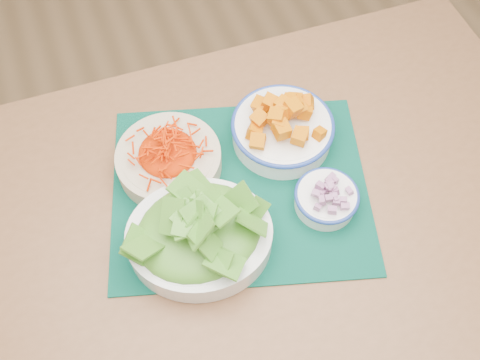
{
  "coord_description": "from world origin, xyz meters",
  "views": [
    {
      "loc": [
        -0.39,
        -0.55,
        1.66
      ],
      "look_at": [
        -0.2,
        -0.06,
        0.78
      ],
      "focal_mm": 40.0,
      "sensor_mm": 36.0,
      "label": 1
    }
  ],
  "objects_px": {
    "carrot_bowl": "(168,156)",
    "lettuce_bowl": "(199,231)",
    "placemat": "(240,188)",
    "squash_bowl": "(283,125)",
    "table": "(252,242)",
    "onion_bowl": "(327,197)"
  },
  "relations": [
    {
      "from": "lettuce_bowl",
      "to": "table",
      "type": "bearing_deg",
      "value": 19.43
    },
    {
      "from": "placemat",
      "to": "onion_bowl",
      "type": "bearing_deg",
      "value": -17.12
    },
    {
      "from": "placemat",
      "to": "carrot_bowl",
      "type": "relative_size",
      "value": 1.9
    },
    {
      "from": "placemat",
      "to": "carrot_bowl",
      "type": "xyz_separation_m",
      "value": [
        -0.11,
        0.1,
        0.04
      ]
    },
    {
      "from": "squash_bowl",
      "to": "onion_bowl",
      "type": "bearing_deg",
      "value": -84.91
    },
    {
      "from": "carrot_bowl",
      "to": "onion_bowl",
      "type": "relative_size",
      "value": 1.93
    },
    {
      "from": "table",
      "to": "onion_bowl",
      "type": "distance_m",
      "value": 0.19
    },
    {
      "from": "placemat",
      "to": "carrot_bowl",
      "type": "bearing_deg",
      "value": 156.44
    },
    {
      "from": "table",
      "to": "carrot_bowl",
      "type": "relative_size",
      "value": 5.25
    },
    {
      "from": "carrot_bowl",
      "to": "squash_bowl",
      "type": "distance_m",
      "value": 0.23
    },
    {
      "from": "table",
      "to": "onion_bowl",
      "type": "xyz_separation_m",
      "value": [
        0.14,
        -0.01,
        0.12
      ]
    },
    {
      "from": "squash_bowl",
      "to": "lettuce_bowl",
      "type": "height_order",
      "value": "lettuce_bowl"
    },
    {
      "from": "placemat",
      "to": "squash_bowl",
      "type": "height_order",
      "value": "squash_bowl"
    },
    {
      "from": "lettuce_bowl",
      "to": "onion_bowl",
      "type": "xyz_separation_m",
      "value": [
        0.25,
        -0.01,
        -0.03
      ]
    },
    {
      "from": "table",
      "to": "onion_bowl",
      "type": "relative_size",
      "value": 10.11
    },
    {
      "from": "placemat",
      "to": "table",
      "type": "bearing_deg",
      "value": -76.09
    },
    {
      "from": "table",
      "to": "squash_bowl",
      "type": "xyz_separation_m",
      "value": [
        0.13,
        0.16,
        0.14
      ]
    },
    {
      "from": "carrot_bowl",
      "to": "lettuce_bowl",
      "type": "relative_size",
      "value": 0.84
    },
    {
      "from": "placemat",
      "to": "onion_bowl",
      "type": "relative_size",
      "value": 3.66
    },
    {
      "from": "placemat",
      "to": "onion_bowl",
      "type": "distance_m",
      "value": 0.17
    },
    {
      "from": "squash_bowl",
      "to": "lettuce_bowl",
      "type": "bearing_deg",
      "value": -144.58
    },
    {
      "from": "carrot_bowl",
      "to": "squash_bowl",
      "type": "relative_size",
      "value": 1.12
    }
  ]
}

